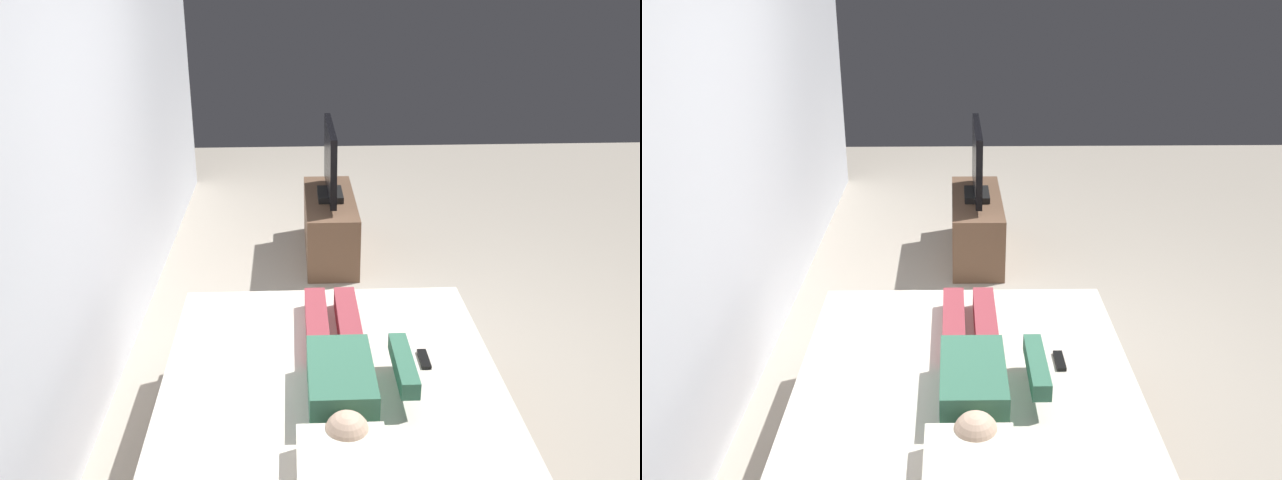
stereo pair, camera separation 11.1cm
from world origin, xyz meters
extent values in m
plane|color=#ADA393|center=(0.00, 0.00, 0.00)|extent=(10.00, 10.00, 0.00)
cube|color=silver|center=(0.40, 1.67, 1.40)|extent=(6.40, 0.10, 2.80)
cube|color=brown|center=(-0.93, 0.41, 0.15)|extent=(1.92, 1.63, 0.30)
cube|color=silver|center=(-0.93, 0.41, 0.42)|extent=(1.84, 1.55, 0.24)
cube|color=silver|center=(-1.57, 0.41, 0.60)|extent=(0.48, 0.34, 0.12)
cube|color=#387056|center=(-1.03, 0.39, 0.63)|extent=(0.48, 0.28, 0.18)
sphere|color=beige|center=(-1.36, 0.39, 0.63)|extent=(0.18, 0.18, 0.18)
cube|color=#993842|center=(-0.49, 0.31, 0.60)|extent=(0.60, 0.11, 0.11)
cube|color=#993842|center=(-0.49, 0.47, 0.60)|extent=(0.60, 0.11, 0.11)
cube|color=#387056|center=(-0.97, 0.11, 0.67)|extent=(0.40, 0.08, 0.08)
cube|color=black|center=(-0.75, -0.03, 0.55)|extent=(0.15, 0.04, 0.02)
cube|color=brown|center=(1.66, 0.27, 0.25)|extent=(1.10, 0.40, 0.50)
cube|color=black|center=(1.66, 0.27, 0.53)|extent=(0.32, 0.20, 0.05)
cube|color=black|center=(1.66, 0.27, 0.82)|extent=(0.88, 0.05, 0.54)
camera|label=1|loc=(-3.38, 0.58, 2.33)|focal=37.13mm
camera|label=2|loc=(-3.39, 0.47, 2.33)|focal=37.13mm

